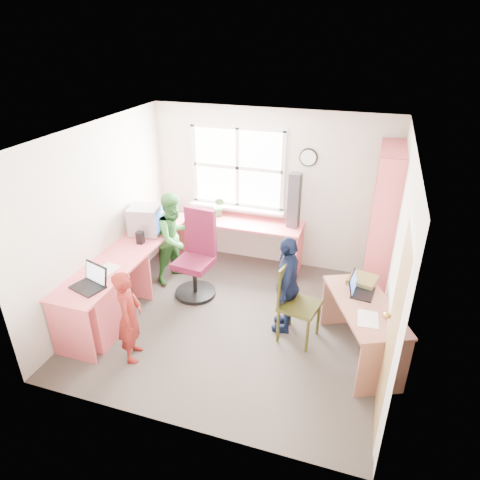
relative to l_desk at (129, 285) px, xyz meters
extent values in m
cube|color=#3F3731|center=(1.31, 0.28, -0.47)|extent=(3.60, 3.40, 0.02)
cube|color=white|center=(1.31, 0.28, 1.95)|extent=(3.60, 3.40, 0.02)
cube|color=beige|center=(1.31, 1.99, 0.74)|extent=(3.60, 0.02, 2.40)
cube|color=beige|center=(1.31, -1.43, 0.74)|extent=(3.60, 0.02, 2.40)
cube|color=beige|center=(-0.50, 0.28, 0.74)|extent=(0.02, 3.40, 2.40)
cube|color=beige|center=(3.12, 0.28, 0.74)|extent=(0.02, 3.40, 2.40)
cube|color=white|center=(0.81, 1.97, 1.04)|extent=(1.40, 0.01, 1.20)
cube|color=white|center=(0.81, 1.96, 1.04)|extent=(1.48, 0.04, 1.28)
cube|color=#9E7844|center=(3.09, -0.77, 0.54)|extent=(0.02, 0.82, 2.00)
sphere|color=gold|center=(3.06, -0.44, 0.54)|extent=(0.07, 0.07, 0.07)
cylinder|color=black|center=(1.86, 1.96, 1.29)|extent=(0.26, 0.03, 0.26)
cylinder|color=white|center=(1.86, 1.95, 1.29)|extent=(0.22, 0.01, 0.22)
cube|color=#FF656C|center=(-0.19, 0.38, 0.28)|extent=(0.60, 2.70, 0.03)
cube|color=#FF656C|center=(1.06, 1.70, 0.28)|extent=(1.65, 0.56, 0.03)
cube|color=#FF656C|center=(-0.19, 0.38, -0.10)|extent=(0.56, 0.03, 0.72)
cube|color=#FF656C|center=(-0.19, -0.94, -0.10)|extent=(0.56, 0.03, 0.72)
cube|color=#FF656C|center=(-0.19, 1.70, -0.10)|extent=(0.56, 0.03, 0.72)
cube|color=#FF656C|center=(1.86, 1.70, -0.10)|extent=(0.03, 0.52, 0.72)
cube|color=#FF656C|center=(-0.19, -0.57, -0.10)|extent=(0.54, 0.45, 0.72)
cube|color=#A46652|center=(2.87, 0.12, 0.25)|extent=(1.04, 1.37, 0.03)
cube|color=#A46652|center=(3.12, -0.43, -0.11)|extent=(0.50, 0.25, 0.69)
cube|color=#A46652|center=(2.62, 0.67, -0.11)|extent=(0.50, 0.25, 0.69)
cube|color=#FF656C|center=(2.96, 0.96, 0.59)|extent=(0.30, 0.02, 2.10)
cube|color=#FF656C|center=(2.96, 1.96, 0.59)|extent=(0.30, 0.02, 2.10)
cube|color=#FF656C|center=(2.96, 1.46, 1.63)|extent=(0.30, 1.00, 0.02)
cube|color=#FF656C|center=(2.96, 1.46, -0.40)|extent=(0.30, 1.00, 0.02)
cube|color=#FF656C|center=(2.96, 1.46, -0.04)|extent=(0.30, 1.00, 0.02)
cube|color=#FF656C|center=(2.96, 1.46, 0.34)|extent=(0.30, 1.00, 0.02)
cube|color=#FF656C|center=(2.96, 1.46, 0.72)|extent=(0.30, 1.00, 0.02)
cube|color=#FF656C|center=(2.96, 1.46, 1.10)|extent=(0.30, 1.00, 0.02)
cube|color=#FF656C|center=(2.96, 1.46, 1.48)|extent=(0.30, 1.00, 0.02)
cube|color=red|center=(2.96, 1.16, -0.25)|extent=(0.25, 0.28, 0.27)
cube|color=#1B5BA6|center=(2.96, 1.48, -0.24)|extent=(0.25, 0.30, 0.29)
cube|color=#218A31|center=(2.96, 1.78, -0.23)|extent=(0.25, 0.26, 0.30)
cube|color=yellow|center=(2.96, 1.16, 0.13)|extent=(0.25, 0.28, 0.30)
cube|color=#78378A|center=(2.96, 1.48, 0.14)|extent=(0.25, 0.30, 0.32)
cube|color=orange|center=(2.96, 1.78, 0.12)|extent=(0.25, 0.26, 0.29)
cube|color=#292929|center=(2.96, 1.16, 0.52)|extent=(0.25, 0.28, 0.32)
cube|color=silver|center=(2.96, 1.48, 0.50)|extent=(0.25, 0.30, 0.29)
cube|color=red|center=(2.96, 1.78, 0.51)|extent=(0.25, 0.26, 0.30)
cube|color=#1B5BA6|center=(2.96, 1.16, 0.88)|extent=(0.25, 0.28, 0.29)
cube|color=#218A31|center=(2.96, 1.48, 0.89)|extent=(0.25, 0.30, 0.30)
cube|color=yellow|center=(2.96, 1.78, 0.90)|extent=(0.25, 0.26, 0.32)
cube|color=#78378A|center=(2.96, 1.16, 1.27)|extent=(0.25, 0.28, 0.30)
cube|color=orange|center=(2.96, 1.48, 1.28)|extent=(0.25, 0.30, 0.32)
cube|color=#292929|center=(2.96, 1.78, 1.26)|extent=(0.25, 0.26, 0.29)
cylinder|color=black|center=(0.59, 0.69, -0.43)|extent=(0.63, 0.63, 0.05)
cylinder|color=black|center=(0.59, 0.69, -0.19)|extent=(0.07, 0.07, 0.43)
cube|color=#5B1129|center=(0.59, 0.69, 0.05)|extent=(0.52, 0.52, 0.09)
cube|color=#5B1129|center=(0.62, 0.91, 0.44)|extent=(0.45, 0.13, 0.67)
cylinder|color=#393813|center=(1.93, 0.07, -0.23)|extent=(0.04, 0.04, 0.46)
cylinder|color=#393813|center=(2.29, -0.01, -0.23)|extent=(0.04, 0.04, 0.46)
cylinder|color=#393813|center=(2.00, 0.43, -0.23)|extent=(0.04, 0.04, 0.46)
cylinder|color=#393813|center=(2.36, 0.35, -0.23)|extent=(0.04, 0.04, 0.46)
cube|color=#393813|center=(2.15, 0.21, 0.01)|extent=(0.50, 0.50, 0.04)
cube|color=#393813|center=(1.96, 0.25, 0.28)|extent=(0.11, 0.41, 0.51)
cube|color=#9B9A9F|center=(-0.21, 0.89, 0.31)|extent=(0.34, 0.29, 0.02)
cube|color=#9B9A9F|center=(-0.21, 0.89, 0.51)|extent=(0.47, 0.44, 0.39)
cube|color=#3F72F2|center=(0.00, 0.92, 0.51)|extent=(0.06, 0.32, 0.28)
cube|color=black|center=(-0.15, -0.58, 0.30)|extent=(0.42, 0.36, 0.02)
cube|color=black|center=(-0.11, -0.45, 0.42)|extent=(0.36, 0.17, 0.24)
cube|color=white|center=(-0.11, -0.46, 0.42)|extent=(0.32, 0.14, 0.19)
cube|color=black|center=(2.83, 0.32, 0.27)|extent=(0.27, 0.35, 0.02)
cube|color=black|center=(2.71, 0.33, 0.37)|extent=(0.09, 0.32, 0.21)
cube|color=#3F72F2|center=(2.72, 0.33, 0.37)|extent=(0.07, 0.28, 0.17)
cube|color=black|center=(-0.13, 0.59, 0.38)|extent=(0.09, 0.09, 0.18)
cube|color=black|center=(-0.17, 1.10, 0.38)|extent=(0.11, 0.11, 0.18)
cube|color=black|center=(1.73, 1.76, 0.70)|extent=(0.18, 0.16, 0.82)
cube|color=#B62616|center=(2.81, 0.56, 0.29)|extent=(0.37, 0.37, 0.06)
cube|color=silver|center=(-0.18, -0.18, 0.30)|extent=(0.28, 0.36, 0.00)
cube|color=silver|center=(2.91, -0.14, 0.26)|extent=(0.22, 0.31, 0.00)
imported|color=#317A35|center=(0.57, 1.78, 0.46)|extent=(0.20, 0.18, 0.32)
imported|color=maroon|center=(0.42, -0.68, 0.10)|extent=(0.38, 0.47, 1.12)
imported|color=#347A31|center=(0.16, 1.03, 0.22)|extent=(0.71, 0.79, 1.35)
imported|color=#121B3A|center=(1.95, 0.37, 0.18)|extent=(0.35, 0.76, 1.27)
camera|label=1|loc=(2.75, -3.93, 2.97)|focal=32.00mm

